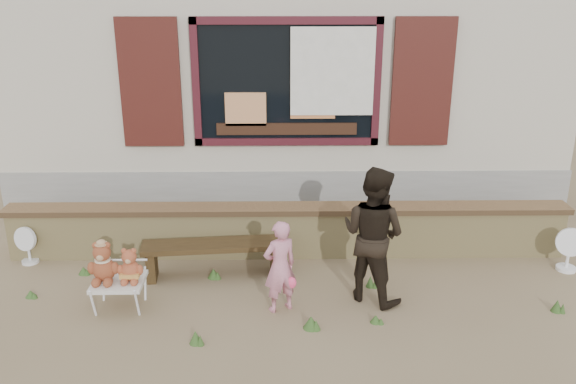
{
  "coord_description": "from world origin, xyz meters",
  "views": [
    {
      "loc": [
        -0.09,
        -6.12,
        3.44
      ],
      "look_at": [
        0.0,
        0.6,
        1.0
      ],
      "focal_mm": 38.0,
      "sensor_mm": 36.0,
      "label": 1
    }
  ],
  "objects_px": {
    "folding_chair": "(119,283)",
    "teddy_bear_right": "(130,264)",
    "child": "(280,267)",
    "teddy_bear_left": "(103,261)",
    "adult": "(373,235)",
    "bench": "(214,252)"
  },
  "relations": [
    {
      "from": "folding_chair",
      "to": "teddy_bear_right",
      "type": "height_order",
      "value": "teddy_bear_right"
    },
    {
      "from": "folding_chair",
      "to": "teddy_bear_left",
      "type": "distance_m",
      "value": 0.29
    },
    {
      "from": "teddy_bear_left",
      "to": "bench",
      "type": "bearing_deg",
      "value": 33.45
    },
    {
      "from": "folding_chair",
      "to": "child",
      "type": "distance_m",
      "value": 1.74
    },
    {
      "from": "teddy_bear_right",
      "to": "child",
      "type": "bearing_deg",
      "value": -2.85
    },
    {
      "from": "teddy_bear_left",
      "to": "child",
      "type": "bearing_deg",
      "value": -2.42
    },
    {
      "from": "child",
      "to": "adult",
      "type": "distance_m",
      "value": 1.07
    },
    {
      "from": "folding_chair",
      "to": "teddy_bear_right",
      "type": "distance_m",
      "value": 0.26
    },
    {
      "from": "teddy_bear_left",
      "to": "adult",
      "type": "bearing_deg",
      "value": 3.17
    },
    {
      "from": "folding_chair",
      "to": "adult",
      "type": "bearing_deg",
      "value": 3.33
    },
    {
      "from": "bench",
      "to": "teddy_bear_right",
      "type": "xyz_separation_m",
      "value": [
        -0.8,
        -0.73,
        0.21
      ]
    },
    {
      "from": "teddy_bear_right",
      "to": "child",
      "type": "height_order",
      "value": "child"
    },
    {
      "from": "folding_chair",
      "to": "adult",
      "type": "distance_m",
      "value": 2.78
    },
    {
      "from": "teddy_bear_left",
      "to": "teddy_bear_right",
      "type": "xyz_separation_m",
      "value": [
        0.28,
        0.0,
        -0.04
      ]
    },
    {
      "from": "bench",
      "to": "adult",
      "type": "relative_size",
      "value": 1.11
    },
    {
      "from": "bench",
      "to": "folding_chair",
      "type": "height_order",
      "value": "bench"
    },
    {
      "from": "bench",
      "to": "adult",
      "type": "height_order",
      "value": "adult"
    },
    {
      "from": "teddy_bear_right",
      "to": "bench",
      "type": "bearing_deg",
      "value": 41.63
    },
    {
      "from": "child",
      "to": "teddy_bear_left",
      "type": "bearing_deg",
      "value": -28.38
    },
    {
      "from": "child",
      "to": "teddy_bear_right",
      "type": "bearing_deg",
      "value": -28.81
    },
    {
      "from": "bench",
      "to": "child",
      "type": "relative_size",
      "value": 1.65
    },
    {
      "from": "teddy_bear_left",
      "to": "teddy_bear_right",
      "type": "height_order",
      "value": "teddy_bear_left"
    }
  ]
}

